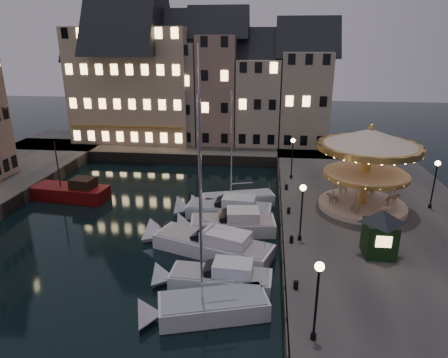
# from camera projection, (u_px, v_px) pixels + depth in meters

# --- Properties ---
(ground) EXTENTS (160.00, 160.00, 0.00)m
(ground) POSITION_uv_depth(u_px,v_px,m) (198.00, 257.00, 28.59)
(ground) COLOR black
(ground) RESTS_ON ground
(quay_east) EXTENTS (16.00, 56.00, 1.30)m
(quay_east) POSITION_uv_depth(u_px,v_px,m) (379.00, 222.00, 32.51)
(quay_east) COLOR #474442
(quay_east) RESTS_ON ground
(quay_north) EXTENTS (44.00, 12.00, 1.30)m
(quay_north) POSITION_uv_depth(u_px,v_px,m) (176.00, 147.00, 55.49)
(quay_north) COLOR #474442
(quay_north) RESTS_ON ground
(quaywall_e) EXTENTS (0.15, 44.00, 1.30)m
(quaywall_e) POSITION_uv_depth(u_px,v_px,m) (281.00, 218.00, 33.36)
(quaywall_e) COLOR #47423A
(quaywall_e) RESTS_ON ground
(quaywall_n) EXTENTS (48.00, 0.15, 1.30)m
(quaywall_n) POSITION_uv_depth(u_px,v_px,m) (181.00, 159.00, 49.65)
(quaywall_n) COLOR #47423A
(quaywall_n) RESTS_ON ground
(streetlamp_a) EXTENTS (0.44, 0.44, 4.17)m
(streetlamp_a) POSITION_uv_depth(u_px,v_px,m) (317.00, 290.00, 18.06)
(streetlamp_a) COLOR black
(streetlamp_a) RESTS_ON quay_east
(streetlamp_b) EXTENTS (0.44, 0.44, 4.17)m
(streetlamp_b) POSITION_uv_depth(u_px,v_px,m) (302.00, 205.00, 27.43)
(streetlamp_b) COLOR black
(streetlamp_b) RESTS_ON quay_east
(streetlamp_c) EXTENTS (0.44, 0.44, 4.17)m
(streetlamp_c) POSITION_uv_depth(u_px,v_px,m) (292.00, 152.00, 40.09)
(streetlamp_c) COLOR black
(streetlamp_c) RESTS_ON quay_east
(streetlamp_d) EXTENTS (0.44, 0.44, 4.17)m
(streetlamp_d) POSITION_uv_depth(u_px,v_px,m) (435.00, 178.00, 32.79)
(streetlamp_d) COLOR black
(streetlamp_d) RESTS_ON quay_east
(bollard_a) EXTENTS (0.30, 0.30, 0.57)m
(bollard_a) POSITION_uv_depth(u_px,v_px,m) (296.00, 284.00, 22.67)
(bollard_a) COLOR black
(bollard_a) RESTS_ON quay_east
(bollard_b) EXTENTS (0.30, 0.30, 0.57)m
(bollard_b) POSITION_uv_depth(u_px,v_px,m) (291.00, 239.00, 27.83)
(bollard_b) COLOR black
(bollard_b) RESTS_ON quay_east
(bollard_c) EXTENTS (0.30, 0.30, 0.57)m
(bollard_c) POSITION_uv_depth(u_px,v_px,m) (289.00, 210.00, 32.52)
(bollard_c) COLOR black
(bollard_c) RESTS_ON quay_east
(bollard_d) EXTENTS (0.30, 0.30, 0.57)m
(bollard_d) POSITION_uv_depth(u_px,v_px,m) (286.00, 187.00, 37.67)
(bollard_d) COLOR black
(bollard_d) RESTS_ON quay_east
(townhouse_na) EXTENTS (5.50, 8.00, 12.80)m
(townhouse_na) POSITION_uv_depth(u_px,v_px,m) (97.00, 92.00, 56.24)
(townhouse_na) COLOR gray
(townhouse_na) RESTS_ON quay_north
(townhouse_nb) EXTENTS (6.16, 8.00, 13.80)m
(townhouse_nb) POSITION_uv_depth(u_px,v_px,m) (135.00, 89.00, 55.49)
(townhouse_nb) COLOR gray
(townhouse_nb) RESTS_ON quay_north
(townhouse_nc) EXTENTS (6.82, 8.00, 14.80)m
(townhouse_nc) POSITION_uv_depth(u_px,v_px,m) (177.00, 86.00, 54.68)
(townhouse_nc) COLOR gray
(townhouse_nc) RESTS_ON quay_north
(townhouse_nd) EXTENTS (5.50, 8.00, 15.80)m
(townhouse_nd) POSITION_uv_depth(u_px,v_px,m) (219.00, 82.00, 53.90)
(townhouse_nd) COLOR gray
(townhouse_nd) RESTS_ON quay_north
(townhouse_ne) EXTENTS (6.16, 8.00, 12.80)m
(townhouse_ne) POSITION_uv_depth(u_px,v_px,m) (259.00, 94.00, 53.81)
(townhouse_ne) COLOR #AFA28B
(townhouse_ne) RESTS_ON quay_north
(townhouse_nf) EXTENTS (6.82, 8.00, 13.80)m
(townhouse_nf) POSITION_uv_depth(u_px,v_px,m) (304.00, 91.00, 53.00)
(townhouse_nf) COLOR tan
(townhouse_nf) RESTS_ON quay_north
(hotel_corner) EXTENTS (17.60, 9.00, 16.80)m
(hotel_corner) POSITION_uv_depth(u_px,v_px,m) (134.00, 78.00, 54.99)
(hotel_corner) COLOR beige
(hotel_corner) RESTS_ON quay_north
(motorboat_a) EXTENTS (7.21, 4.09, 11.96)m
(motorboat_a) POSITION_uv_depth(u_px,v_px,m) (203.00, 308.00, 22.35)
(motorboat_a) COLOR silver
(motorboat_a) RESTS_ON ground
(motorboat_b) EXTENTS (7.37, 2.40, 2.15)m
(motorboat_b) POSITION_uv_depth(u_px,v_px,m) (214.00, 279.00, 24.86)
(motorboat_b) COLOR silver
(motorboat_b) RESTS_ON ground
(motorboat_c) EXTENTS (9.72, 5.52, 13.08)m
(motorboat_c) POSITION_uv_depth(u_px,v_px,m) (208.00, 244.00, 29.05)
(motorboat_c) COLOR silver
(motorboat_c) RESTS_ON ground
(motorboat_d) EXTENTS (7.87, 3.40, 2.15)m
(motorboat_d) POSITION_uv_depth(u_px,v_px,m) (228.00, 225.00, 32.15)
(motorboat_d) COLOR silver
(motorboat_d) RESTS_ON ground
(motorboat_e) EXTENTS (8.40, 2.96, 2.15)m
(motorboat_e) POSITION_uv_depth(u_px,v_px,m) (224.00, 210.00, 34.96)
(motorboat_e) COLOR silver
(motorboat_e) RESTS_ON ground
(motorboat_f) EXTENTS (7.67, 4.00, 10.24)m
(motorboat_f) POSITION_uv_depth(u_px,v_px,m) (232.00, 201.00, 37.27)
(motorboat_f) COLOR silver
(motorboat_f) RESTS_ON ground
(red_fishing_boat) EXTENTS (7.55, 3.31, 5.90)m
(red_fishing_boat) POSITION_uv_depth(u_px,v_px,m) (72.00, 192.00, 38.80)
(red_fishing_boat) COLOR #5C090A
(red_fishing_boat) RESTS_ON ground
(carousel) EXTENTS (8.22, 8.22, 7.19)m
(carousel) POSITION_uv_depth(u_px,v_px,m) (368.00, 154.00, 32.15)
(carousel) COLOR beige
(carousel) RESTS_ON quay_east
(ticket_kiosk) EXTENTS (3.09, 3.09, 3.62)m
(ticket_kiosk) POSITION_uv_depth(u_px,v_px,m) (381.00, 225.00, 25.71)
(ticket_kiosk) COLOR black
(ticket_kiosk) RESTS_ON quay_east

